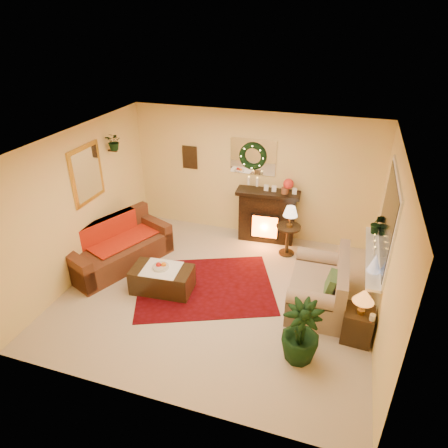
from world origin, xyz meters
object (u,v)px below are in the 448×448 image
(side_table_round, at_px, (287,239))
(coffee_table, at_px, (162,280))
(fireplace, at_px, (267,216))
(loveseat, at_px, (318,281))
(sofa, at_px, (118,244))
(end_table_square, at_px, (358,324))

(side_table_round, distance_m, coffee_table, 2.57)
(fireplace, relative_size, loveseat, 0.76)
(coffee_table, bearing_deg, loveseat, 5.80)
(sofa, height_order, coffee_table, sofa)
(fireplace, distance_m, coffee_table, 2.62)
(loveseat, distance_m, coffee_table, 2.59)
(side_table_round, xyz_separation_m, coffee_table, (-1.82, -1.81, -0.12))
(loveseat, xyz_separation_m, end_table_square, (0.64, -0.66, -0.15))
(loveseat, bearing_deg, side_table_round, 117.11)
(fireplace, height_order, loveseat, fireplace)
(fireplace, distance_m, side_table_round, 0.71)
(fireplace, xyz_separation_m, loveseat, (1.23, -1.78, -0.13))
(fireplace, height_order, coffee_table, fireplace)
(loveseat, relative_size, side_table_round, 2.38)
(loveseat, bearing_deg, sofa, 178.48)
(sofa, relative_size, fireplace, 1.74)
(loveseat, bearing_deg, fireplace, 123.45)
(sofa, relative_size, coffee_table, 1.92)
(side_table_round, bearing_deg, loveseat, -61.61)
(end_table_square, height_order, coffee_table, end_table_square)
(side_table_round, height_order, end_table_square, side_table_round)
(fireplace, bearing_deg, coffee_table, -124.24)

